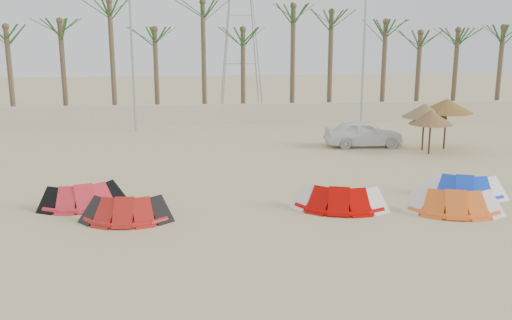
{
  "coord_description": "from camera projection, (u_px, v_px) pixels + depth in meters",
  "views": [
    {
      "loc": [
        -2.0,
        -14.71,
        6.17
      ],
      "look_at": [
        0.0,
        6.0,
        1.3
      ],
      "focal_mm": 40.0,
      "sensor_mm": 36.0,
      "label": 1
    }
  ],
  "objects": [
    {
      "name": "parasol_mid",
      "position": [
        431.0,
        117.0,
        28.02
      ],
      "size": [
        2.16,
        2.16,
        2.19
      ],
      "color": "#4C331E",
      "rests_on": "ground"
    },
    {
      "name": "boundary_wall",
      "position": [
        232.0,
        114.0,
        37.02
      ],
      "size": [
        60.0,
        0.3,
        1.3
      ],
      "primitive_type": "cube",
      "color": "beige",
      "rests_on": "ground"
    },
    {
      "name": "lamp_b",
      "position": [
        132.0,
        34.0,
        33.36
      ],
      "size": [
        1.25,
        0.14,
        11.0
      ],
      "color": "#A5A8AD",
      "rests_on": "ground"
    },
    {
      "name": "kite_blue",
      "position": [
        460.0,
        184.0,
        21.4
      ],
      "size": [
        3.32,
        2.36,
        0.9
      ],
      "color": "blue",
      "rests_on": "ground"
    },
    {
      "name": "parasol_left",
      "position": [
        425.0,
        111.0,
        28.77
      ],
      "size": [
        2.28,
        2.28,
        2.41
      ],
      "color": "#4C331E",
      "rests_on": "ground"
    },
    {
      "name": "ground",
      "position": [
        277.0,
        254.0,
        15.85
      ],
      "size": [
        120.0,
        120.0,
        0.0
      ],
      "primitive_type": "plane",
      "color": "tan",
      "rests_on": "ground"
    },
    {
      "name": "lamp_c",
      "position": [
        365.0,
        34.0,
        34.67
      ],
      "size": [
        1.25,
        0.14,
        11.0
      ],
      "color": "#A5A8AD",
      "rests_on": "ground"
    },
    {
      "name": "car",
      "position": [
        363.0,
        133.0,
        30.05
      ],
      "size": [
        4.12,
        1.77,
        1.39
      ],
      "primitive_type": "imported",
      "rotation": [
        0.0,
        0.0,
        1.54
      ],
      "color": "white",
      "rests_on": "ground"
    },
    {
      "name": "kite_orange",
      "position": [
        450.0,
        199.0,
        19.53
      ],
      "size": [
        3.42,
        2.19,
        0.9
      ],
      "color": "orange",
      "rests_on": "ground"
    },
    {
      "name": "kite_red_mid",
      "position": [
        127.0,
        207.0,
        18.68
      ],
      "size": [
        2.97,
        1.67,
        0.9
      ],
      "color": "#B21B15",
      "rests_on": "ground"
    },
    {
      "name": "kite_red_right",
      "position": [
        337.0,
        196.0,
        19.91
      ],
      "size": [
        3.48,
        2.25,
        0.9
      ],
      "color": "#B40400",
      "rests_on": "ground"
    },
    {
      "name": "kite_red_left",
      "position": [
        85.0,
        194.0,
        20.17
      ],
      "size": [
        3.27,
        2.25,
        0.9
      ],
      "color": "red",
      "rests_on": "ground"
    },
    {
      "name": "palm_line",
      "position": [
        240.0,
        23.0,
        37.22
      ],
      "size": [
        52.0,
        4.0,
        7.7
      ],
      "color": "brown",
      "rests_on": "ground"
    },
    {
      "name": "parasol_right",
      "position": [
        447.0,
        106.0,
        29.04
      ],
      "size": [
        2.68,
        2.68,
        2.61
      ],
      "color": "#4C331E",
      "rests_on": "ground"
    },
    {
      "name": "pylon",
      "position": [
        241.0,
        111.0,
        43.08
      ],
      "size": [
        3.0,
        3.0,
        14.0
      ],
      "primitive_type": null,
      "color": "#A5A8AD",
      "rests_on": "ground"
    }
  ]
}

